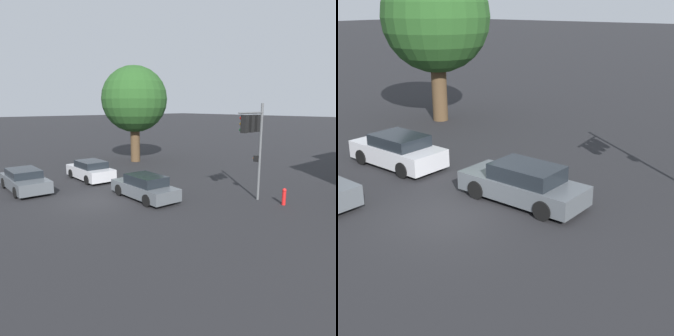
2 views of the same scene
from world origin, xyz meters
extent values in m
plane|color=black|center=(0.00, 0.00, 0.00)|extent=(300.00, 300.00, 0.00)
cylinder|color=#4C3823|center=(-9.43, 9.35, 1.78)|extent=(0.88, 0.88, 3.56)
sphere|color=#234C1E|center=(-9.43, 9.35, 5.83)|extent=(6.07, 6.07, 6.07)
cylinder|color=black|center=(-3.50, -1.40, 0.33)|extent=(0.67, 0.25, 0.66)
cube|color=#4C5156|center=(1.29, 2.32, 0.52)|extent=(4.62, 1.90, 0.67)
cube|color=black|center=(1.47, 2.32, 1.12)|extent=(2.42, 1.61, 0.53)
cylinder|color=black|center=(-0.15, 1.56, 0.34)|extent=(0.68, 0.24, 0.67)
cylinder|color=black|center=(-0.09, 3.19, 0.34)|extent=(0.68, 0.24, 0.67)
cylinder|color=black|center=(2.67, 1.46, 0.34)|extent=(0.68, 0.24, 0.67)
cylinder|color=black|center=(2.73, 3.09, 0.34)|extent=(0.68, 0.24, 0.67)
cube|color=#B7B7BC|center=(-5.13, 2.32, 0.55)|extent=(4.38, 2.01, 0.74)
cube|color=black|center=(-4.95, 2.31, 1.16)|extent=(2.31, 1.71, 0.47)
cylinder|color=black|center=(-6.50, 1.51, 0.33)|extent=(0.67, 0.25, 0.66)
cylinder|color=black|center=(-6.43, 3.24, 0.33)|extent=(0.67, 0.25, 0.66)
cylinder|color=black|center=(-3.83, 1.40, 0.33)|extent=(0.67, 0.25, 0.66)
cylinder|color=black|center=(-3.75, 3.13, 0.33)|extent=(0.67, 0.25, 0.66)
camera|label=1|loc=(15.88, -8.59, 5.25)|focal=35.00mm
camera|label=2|loc=(9.79, -10.15, 6.59)|focal=50.00mm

